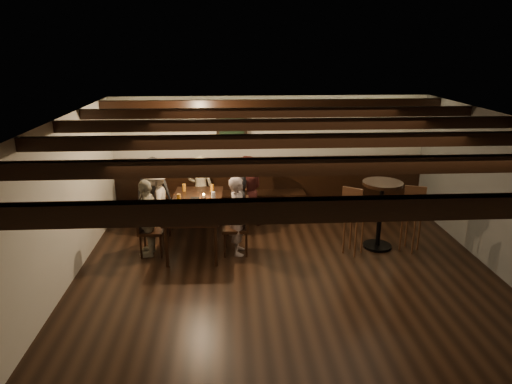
{
  "coord_description": "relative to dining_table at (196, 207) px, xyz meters",
  "views": [
    {
      "loc": [
        -0.86,
        -5.79,
        3.39
      ],
      "look_at": [
        -0.43,
        1.3,
        1.08
      ],
      "focal_mm": 32.0,
      "sensor_mm": 36.0,
      "label": 1
    }
  ],
  "objects": [
    {
      "name": "candle",
      "position": [
        0.13,
        0.3,
        0.09
      ],
      "size": [
        0.05,
        0.05,
        0.05
      ],
      "primitive_type": "cylinder",
      "color": "beige",
      "rests_on": "dining_table"
    },
    {
      "name": "high_top_table",
      "position": [
        3.16,
        -0.39,
        0.1
      ],
      "size": [
        0.67,
        0.67,
        1.19
      ],
      "color": "black",
      "rests_on": "floor"
    },
    {
      "name": "pint_e",
      "position": [
        -0.23,
        -0.44,
        0.13
      ],
      "size": [
        0.07,
        0.07,
        0.14
      ],
      "primitive_type": "cylinder",
      "color": "#BF7219",
      "rests_on": "dining_table"
    },
    {
      "name": "person_left_far",
      "position": [
        -0.76,
        -0.43,
        -0.02
      ],
      "size": [
        0.34,
        0.78,
        1.32
      ],
      "primitive_type": "imported",
      "rotation": [
        0.0,
        0.0,
        -1.6
      ],
      "color": "gray",
      "rests_on": "floor"
    },
    {
      "name": "person_bench_left",
      "position": [
        -0.87,
        0.92,
        -0.01
      ],
      "size": [
        0.67,
        0.45,
        1.35
      ],
      "primitive_type": "imported",
      "rotation": [
        0.0,
        0.0,
        3.11
      ],
      "color": "#2A2B2D",
      "rests_on": "floor"
    },
    {
      "name": "person_right_near",
      "position": [
        0.76,
        0.43,
        -0.09
      ],
      "size": [
        0.39,
        0.59,
        1.18
      ],
      "primitive_type": "imported",
      "rotation": [
        0.0,
        0.0,
        1.54
      ],
      "color": "#27272A",
      "rests_on": "floor"
    },
    {
      "name": "room",
      "position": [
        1.18,
        0.46,
        0.39
      ],
      "size": [
        7.0,
        7.0,
        7.0
      ],
      "color": "black",
      "rests_on": "ground"
    },
    {
      "name": "chair_left_near",
      "position": [
        -0.71,
        0.47,
        -0.4
      ],
      "size": [
        0.44,
        0.44,
        0.94
      ],
      "rotation": [
        0.0,
        0.0,
        -1.6
      ],
      "color": "black",
      "rests_on": "floor"
    },
    {
      "name": "chair_right_far",
      "position": [
        0.71,
        -0.47,
        -0.39
      ],
      "size": [
        0.45,
        0.45,
        0.97
      ],
      "rotation": [
        0.0,
        0.0,
        1.54
      ],
      "color": "black",
      "rests_on": "floor"
    },
    {
      "name": "bar_stool_right",
      "position": [
        3.66,
        -0.55,
        -0.23
      ],
      "size": [
        0.41,
        0.43,
        1.21
      ],
      "rotation": [
        0.0,
        0.0,
        -0.35
      ],
      "color": "#3C2513",
      "rests_on": "floor"
    },
    {
      "name": "person_bench_right",
      "position": [
        0.92,
        0.87,
        0.0
      ],
      "size": [
        0.68,
        0.54,
        1.37
      ],
      "primitive_type": "imported",
      "rotation": [
        0.0,
        0.0,
        3.11
      ],
      "color": "#521F1C",
      "rests_on": "floor"
    },
    {
      "name": "pint_b",
      "position": [
        0.27,
        0.64,
        0.13
      ],
      "size": [
        0.07,
        0.07,
        0.14
      ],
      "primitive_type": "cylinder",
      "color": "#BF7219",
      "rests_on": "dining_table"
    },
    {
      "name": "dining_table",
      "position": [
        0.0,
        0.0,
        0.0
      ],
      "size": [
        0.95,
        2.0,
        0.74
      ],
      "rotation": [
        0.0,
        0.0,
        -0.03
      ],
      "color": "black",
      "rests_on": "floor"
    },
    {
      "name": "person_left_near",
      "position": [
        -0.74,
        0.47,
        -0.04
      ],
      "size": [
        0.5,
        0.84,
        1.28
      ],
      "primitive_type": "imported",
      "rotation": [
        0.0,
        0.0,
        -1.6
      ],
      "color": "#B7AA9B",
      "rests_on": "floor"
    },
    {
      "name": "plate_near",
      "position": [
        -0.17,
        -0.7,
        0.07
      ],
      "size": [
        0.24,
        0.24,
        0.01
      ],
      "primitive_type": "cylinder",
      "color": "white",
      "rests_on": "dining_table"
    },
    {
      "name": "person_right_far",
      "position": [
        0.74,
        -0.47,
        -0.01
      ],
      "size": [
        0.33,
        0.5,
        1.34
      ],
      "primitive_type": "imported",
      "rotation": [
        0.0,
        0.0,
        1.54
      ],
      "color": "#A4908B",
      "rests_on": "floor"
    },
    {
      "name": "pint_f",
      "position": [
        0.18,
        -0.56,
        0.13
      ],
      "size": [
        0.07,
        0.07,
        0.14
      ],
      "primitive_type": "cylinder",
      "color": "silver",
      "rests_on": "dining_table"
    },
    {
      "name": "chair_right_near",
      "position": [
        0.73,
        0.43,
        -0.41
      ],
      "size": [
        0.42,
        0.42,
        0.89
      ],
      "rotation": [
        0.0,
        0.0,
        1.54
      ],
      "color": "black",
      "rests_on": "floor"
    },
    {
      "name": "condiment_caddy",
      "position": [
        -0.0,
        -0.05,
        0.12
      ],
      "size": [
        0.15,
        0.1,
        0.12
      ],
      "primitive_type": "cube",
      "color": "black",
      "rests_on": "dining_table"
    },
    {
      "name": "chair_left_far",
      "position": [
        -0.73,
        -0.43,
        -0.41
      ],
      "size": [
        0.42,
        0.42,
        0.89
      ],
      "rotation": [
        0.0,
        0.0,
        -1.6
      ],
      "color": "black",
      "rests_on": "floor"
    },
    {
      "name": "plate_far",
      "position": [
        0.17,
        -0.3,
        0.07
      ],
      "size": [
        0.24,
        0.24,
        0.01
      ],
      "primitive_type": "cylinder",
      "color": "white",
      "rests_on": "dining_table"
    },
    {
      "name": "pint_a",
      "position": [
        -0.26,
        0.71,
        0.13
      ],
      "size": [
        0.07,
        0.07,
        0.14
      ],
      "primitive_type": "cylinder",
      "color": "#BF7219",
      "rests_on": "dining_table"
    },
    {
      "name": "pint_g",
      "position": [
        0.03,
        -0.8,
        0.13
      ],
      "size": [
        0.07,
        0.07,
        0.14
      ],
      "primitive_type": "cylinder",
      "color": "#BF7219",
      "rests_on": "dining_table"
    },
    {
      "name": "pint_c",
      "position": [
        -0.3,
        0.11,
        0.13
      ],
      "size": [
        0.07,
        0.07,
        0.14
      ],
      "primitive_type": "cylinder",
      "color": "#BF7219",
      "rests_on": "dining_table"
    },
    {
      "name": "person_bench_centre",
      "position": [
        0.03,
        1.05,
        -0.0
      ],
      "size": [
        0.5,
        0.34,
        1.36
      ],
      "primitive_type": "imported",
      "rotation": [
        0.0,
        0.0,
        3.11
      ],
      "color": "gray",
      "rests_on": "floor"
    },
    {
      "name": "pint_d",
      "position": [
        0.31,
        0.19,
        0.13
      ],
      "size": [
        0.07,
        0.07,
        0.14
      ],
      "primitive_type": "cylinder",
      "color": "silver",
      "rests_on": "dining_table"
    },
    {
      "name": "bar_stool_left",
      "position": [
        2.66,
        -0.6,
        -0.23
      ],
      "size": [
        0.44,
        0.45,
        1.21
      ],
      "rotation": [
        0.0,
        0.0,
        -0.59
      ],
      "color": "#3C2513",
      "rests_on": "floor"
    }
  ]
}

